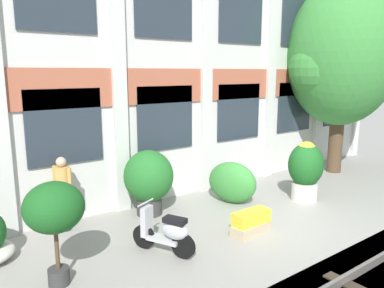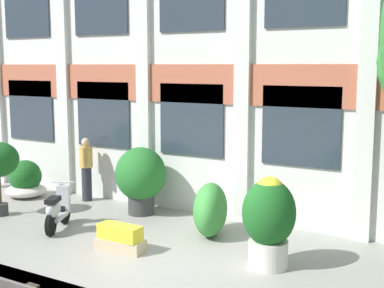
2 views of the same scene
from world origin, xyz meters
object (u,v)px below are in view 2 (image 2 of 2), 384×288
Objects in this scene: resident_by_doorway at (86,167)px; potted_plant_fluted_column at (141,176)px; topiary_hedge at (210,210)px; potted_plant_wide_bowl at (26,182)px; potted_plant_square_trough at (120,239)px; scooter_second_parked at (57,210)px; potted_plant_ribbed_drum at (269,218)px.

potted_plant_fluted_column is at bearing 145.23° from resident_by_doorway.
resident_by_doorway is at bearing 167.96° from topiary_hedge.
potted_plant_wide_bowl reaches higher than potted_plant_square_trough.
scooter_second_parked is at bearing 91.65° from resident_by_doorway.
potted_plant_ribbed_drum is 0.98× the size of resident_by_doorway.
topiary_hedge is (5.89, -0.35, 0.14)m from potted_plant_wide_bowl.
scooter_second_parked is at bearing 170.55° from potted_plant_square_trough.
potted_plant_square_trough is at bearing -166.12° from potted_plant_ribbed_drum.
topiary_hedge is (4.20, -0.90, -0.34)m from resident_by_doorway.
potted_plant_fluted_column is 1.25× the size of scooter_second_parked.
potted_plant_fluted_column is 2.32m from topiary_hedge.
potted_plant_ribbed_drum is at bearing 13.88° from potted_plant_square_trough.
potted_plant_square_trough is at bearing -62.53° from potted_plant_fluted_column.
potted_plant_ribbed_drum is (7.63, -1.38, 0.48)m from potted_plant_wide_bowl.
scooter_second_parked is 0.77× the size of resident_by_doorway.
scooter_second_parked is at bearing -175.76° from potted_plant_ribbed_drum.
scooter_second_parked is 2.61m from resident_by_doorway.
resident_by_doorway reaches higher than topiary_hedge.
potted_plant_ribbed_drum is at bearing 135.97° from resident_by_doorway.
potted_plant_wide_bowl is at bearing 176.61° from topiary_hedge.
potted_plant_square_trough is 2.02m from scooter_second_parked.
scooter_second_parked is at bearing -30.96° from potted_plant_wide_bowl.
potted_plant_fluted_column reaches higher than potted_plant_square_trough.
potted_plant_fluted_column is 4.27m from potted_plant_ribbed_drum.
topiary_hedge is at bearing 59.23° from potted_plant_square_trough.
potted_plant_wide_bowl is 0.65× the size of resident_by_doorway.
potted_plant_square_trough is at bearing -120.77° from topiary_hedge.
potted_plant_fluted_column is 0.97× the size of resident_by_doorway.
potted_plant_ribbed_drum is 6.24m from resident_by_doorway.
potted_plant_ribbed_drum reaches higher than potted_plant_fluted_column.
potted_plant_square_trough is 0.74× the size of topiary_hedge.
potted_plant_wide_bowl is at bearing 157.04° from potted_plant_square_trough.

